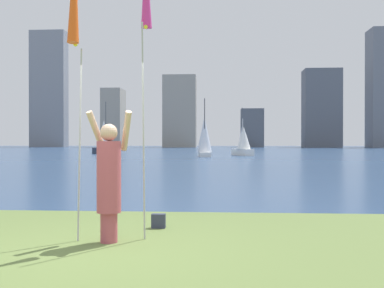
{
  "coord_description": "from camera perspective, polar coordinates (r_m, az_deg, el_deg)",
  "views": [
    {
      "loc": [
        1.69,
        -5.73,
        1.41
      ],
      "look_at": [
        0.1,
        18.26,
        1.24
      ],
      "focal_mm": 42.93,
      "sensor_mm": 36.0,
      "label": 1
    }
  ],
  "objects": [
    {
      "name": "ground",
      "position": [
        56.73,
        2.09,
        -1.08
      ],
      "size": [
        120.0,
        138.0,
        0.12
      ],
      "color": "#5B7038"
    },
    {
      "name": "person",
      "position": [
        6.47,
        -10.27,
        -4.1
      ],
      "size": [
        0.67,
        0.5,
        1.83
      ],
      "rotation": [
        0.0,
        0.0,
        -0.11
      ],
      "color": "#B24C59",
      "rests_on": "ground"
    },
    {
      "name": "bag",
      "position": [
        7.52,
        -4.18,
        -9.51
      ],
      "size": [
        0.22,
        0.12,
        0.23
      ],
      "color": "#33384C",
      "rests_on": "ground"
    },
    {
      "name": "sailboat_0",
      "position": [
        50.96,
        -10.86,
        0.91
      ],
      "size": [
        2.99,
        1.83,
        5.67
      ],
      "color": "#333D51",
      "rests_on": "ground"
    },
    {
      "name": "sailboat_1",
      "position": [
        43.81,
        6.41,
        0.23
      ],
      "size": [
        2.13,
        2.75,
        3.52
      ],
      "color": "white",
      "rests_on": "ground"
    },
    {
      "name": "sailboat_2",
      "position": [
        53.37,
        6.23,
        0.53
      ],
      "size": [
        1.05,
        1.99,
        5.25
      ],
      "color": "silver",
      "rests_on": "ground"
    },
    {
      "name": "sailboat_4",
      "position": [
        40.74,
        1.56,
        0.83
      ],
      "size": [
        1.45,
        2.71,
        5.17
      ],
      "color": "white",
      "rests_on": "ground"
    },
    {
      "name": "skyline_tower_0",
      "position": [
        110.11,
        -17.35,
        6.52
      ],
      "size": [
        7.97,
        3.39,
        26.33
      ],
      "color": "gray",
      "rests_on": "ground"
    },
    {
      "name": "skyline_tower_1",
      "position": [
        104.1,
        -9.74,
        3.18
      ],
      "size": [
        4.39,
        6.27,
        12.93
      ],
      "color": "gray",
      "rests_on": "ground"
    },
    {
      "name": "skyline_tower_2",
      "position": [
        98.85,
        -1.53,
        4.06
      ],
      "size": [
        7.07,
        4.07,
        15.43
      ],
      "color": "gray",
      "rests_on": "ground"
    },
    {
      "name": "skyline_tower_3",
      "position": [
        100.66,
        7.47,
        1.97
      ],
      "size": [
        4.88,
        3.91,
        8.34
      ],
      "color": "#565B66",
      "rests_on": "ground"
    },
    {
      "name": "skyline_tower_4",
      "position": [
        100.73,
        15.79,
        4.26
      ],
      "size": [
        7.56,
        5.37,
        16.4
      ],
      "color": "#565B66",
      "rests_on": "ground"
    },
    {
      "name": "skyline_tower_5",
      "position": [
        105.02,
        22.54,
        6.4
      ],
      "size": [
        5.45,
        5.55,
        24.85
      ],
      "color": "slate",
      "rests_on": "ground"
    }
  ]
}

